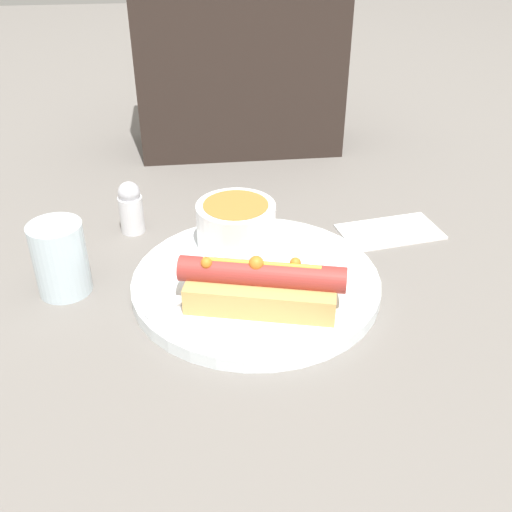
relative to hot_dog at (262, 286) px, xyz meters
name	(u,v)px	position (x,y,z in m)	size (l,w,h in m)	color
ground_plane	(256,288)	(0.00, 0.05, -0.04)	(4.00, 4.00, 0.00)	slate
dinner_plate	(256,283)	(0.00, 0.05, -0.03)	(0.29, 0.29, 0.02)	white
hot_dog	(262,286)	(0.00, 0.00, 0.00)	(0.18, 0.11, 0.06)	tan
soup_bowl	(236,223)	(-0.02, 0.13, 0.01)	(0.10, 0.10, 0.06)	white
spoon	(232,278)	(-0.03, 0.05, -0.02)	(0.14, 0.10, 0.01)	#B7B7BC
drinking_glass	(60,259)	(-0.23, 0.08, 0.01)	(0.06, 0.06, 0.09)	silver
napkin	(390,231)	(0.20, 0.16, -0.04)	(0.15, 0.10, 0.01)	white
salt_shaker	(131,208)	(-0.15, 0.21, 0.00)	(0.03, 0.03, 0.07)	silver
seated_diner	(239,22)	(0.03, 0.51, 0.18)	(0.35, 0.16, 0.51)	#2D231E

